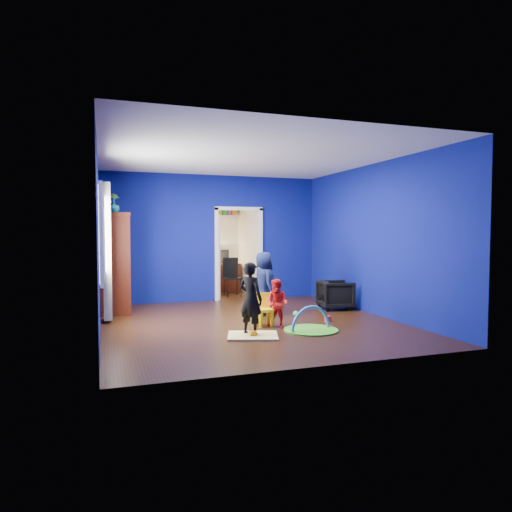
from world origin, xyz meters
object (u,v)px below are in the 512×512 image
object	(u,v)px
child_black	(251,299)
vase	(114,207)
tv_armoire	(115,263)
toddler_red	(277,303)
child_navy	(264,283)
crt_tv	(117,261)
hopper_ball	(257,303)
armchair	(335,295)
kid_chair	(265,311)
play_mat	(311,330)
study_desk	(223,277)
folding_chair	(232,278)

from	to	relation	value
child_black	vase	size ratio (longest dim) A/B	5.52
tv_armoire	child_black	bearing A→B (deg)	-56.02
toddler_red	vase	bearing A→B (deg)	-172.49
toddler_red	child_navy	bearing A→B (deg)	129.34
crt_tv	hopper_ball	bearing A→B (deg)	-21.30
armchair	hopper_ball	world-z (taller)	armchair
vase	tv_armoire	distance (m)	1.12
kid_chair	child_navy	bearing A→B (deg)	84.31
play_mat	study_desk	distance (m)	5.20
armchair	study_desk	xyz separation A→B (m)	(-1.50, 3.48, 0.08)
play_mat	kid_chair	bearing A→B (deg)	134.60
folding_chair	study_desk	bearing A→B (deg)	90.00
armchair	study_desk	bearing A→B (deg)	31.95
tv_armoire	play_mat	xyz separation A→B (m)	(2.94, -2.84, -0.97)
hopper_ball	study_desk	size ratio (longest dim) A/B	0.42
study_desk	folding_chair	distance (m)	0.96
crt_tv	study_desk	world-z (taller)	crt_tv
armchair	crt_tv	distance (m)	4.49
armchair	crt_tv	xyz separation A→B (m)	(-4.28, 1.13, 0.72)
play_mat	child_navy	bearing A→B (deg)	99.01
hopper_ball	crt_tv	bearing A→B (deg)	158.70
vase	study_desk	distance (m)	4.22
kid_chair	play_mat	size ratio (longest dim) A/B	0.57
armchair	study_desk	distance (m)	3.79
toddler_red	armchair	bearing A→B (deg)	84.26
tv_armoire	kid_chair	xyz separation A→B (m)	(2.36, -2.25, -0.73)
tv_armoire	folding_chair	bearing A→B (deg)	26.19
toddler_red	play_mat	xyz separation A→B (m)	(0.43, -0.39, -0.39)
kid_chair	child_black	bearing A→B (deg)	-113.60
child_black	study_desk	world-z (taller)	child_black
child_black	play_mat	bearing A→B (deg)	-123.37
kid_chair	folding_chair	bearing A→B (deg)	95.78
toddler_red	tv_armoire	size ratio (longest dim) A/B	0.41
vase	tv_armoire	xyz separation A→B (m)	(0.00, 0.30, -1.08)
child_black	tv_armoire	distance (m)	3.46
toddler_red	folding_chair	world-z (taller)	folding_chair
child_black	toddler_red	world-z (taller)	child_black
vase	folding_chair	size ratio (longest dim) A/B	0.22
hopper_ball	folding_chair	size ratio (longest dim) A/B	0.40
child_navy	hopper_ball	distance (m)	0.49
hopper_ball	folding_chair	xyz separation A→B (m)	(0.17, 2.40, 0.27)
hopper_ball	study_desk	distance (m)	3.37
kid_chair	vase	bearing A→B (deg)	153.39
crt_tv	play_mat	size ratio (longest dim) A/B	0.80
child_black	hopper_ball	xyz separation A→B (m)	(0.73, 1.83, -0.38)
toddler_red	hopper_ball	xyz separation A→B (m)	(0.13, 1.44, -0.22)
toddler_red	play_mat	bearing A→B (deg)	6.00
kid_chair	study_desk	xyz separation A→B (m)	(0.46, 4.60, 0.12)
armchair	child_black	size ratio (longest dim) A/B	0.57
child_navy	play_mat	bearing A→B (deg)	-174.08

